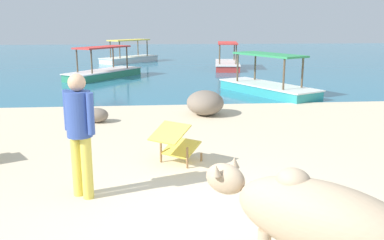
{
  "coord_description": "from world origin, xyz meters",
  "views": [
    {
      "loc": [
        -0.38,
        -4.25,
        2.28
      ],
      "look_at": [
        0.27,
        3.0,
        0.55
      ],
      "focal_mm": 38.7,
      "sensor_mm": 36.0,
      "label": 1
    }
  ],
  "objects_px": {
    "boat_green": "(104,71)",
    "boat_red": "(227,63)",
    "cow": "(316,219)",
    "boat_white": "(130,57)",
    "person_standing": "(80,127)",
    "deck_chair_far": "(176,141)",
    "boat_teal": "(268,86)"
  },
  "relations": [
    {
      "from": "cow",
      "to": "boat_green",
      "type": "distance_m",
      "value": 14.9
    },
    {
      "from": "deck_chair_far",
      "to": "boat_white",
      "type": "distance_m",
      "value": 18.06
    },
    {
      "from": "cow",
      "to": "boat_green",
      "type": "bearing_deg",
      "value": -31.28
    },
    {
      "from": "boat_red",
      "to": "boat_teal",
      "type": "height_order",
      "value": "same"
    },
    {
      "from": "person_standing",
      "to": "boat_red",
      "type": "height_order",
      "value": "person_standing"
    },
    {
      "from": "person_standing",
      "to": "boat_teal",
      "type": "height_order",
      "value": "person_standing"
    },
    {
      "from": "person_standing",
      "to": "boat_green",
      "type": "relative_size",
      "value": 0.44
    },
    {
      "from": "boat_green",
      "to": "boat_teal",
      "type": "bearing_deg",
      "value": -93.13
    },
    {
      "from": "boat_green",
      "to": "boat_red",
      "type": "bearing_deg",
      "value": -26.83
    },
    {
      "from": "deck_chair_far",
      "to": "boat_teal",
      "type": "height_order",
      "value": "boat_teal"
    },
    {
      "from": "boat_red",
      "to": "boat_green",
      "type": "relative_size",
      "value": 1.04
    },
    {
      "from": "deck_chair_far",
      "to": "boat_green",
      "type": "distance_m",
      "value": 11.35
    },
    {
      "from": "deck_chair_far",
      "to": "person_standing",
      "type": "distance_m",
      "value": 1.81
    },
    {
      "from": "cow",
      "to": "boat_teal",
      "type": "bearing_deg",
      "value": -57.61
    },
    {
      "from": "boat_red",
      "to": "deck_chair_far",
      "type": "bearing_deg",
      "value": 175.37
    },
    {
      "from": "cow",
      "to": "boat_white",
      "type": "height_order",
      "value": "boat_white"
    },
    {
      "from": "boat_teal",
      "to": "boat_green",
      "type": "distance_m",
      "value": 7.29
    },
    {
      "from": "deck_chair_far",
      "to": "boat_red",
      "type": "bearing_deg",
      "value": 25.53
    },
    {
      "from": "boat_green",
      "to": "deck_chair_far",
      "type": "bearing_deg",
      "value": -132.54
    },
    {
      "from": "boat_red",
      "to": "person_standing",
      "type": "bearing_deg",
      "value": 171.87
    },
    {
      "from": "deck_chair_far",
      "to": "person_standing",
      "type": "height_order",
      "value": "person_standing"
    },
    {
      "from": "boat_white",
      "to": "boat_teal",
      "type": "height_order",
      "value": "same"
    },
    {
      "from": "boat_white",
      "to": "boat_green",
      "type": "height_order",
      "value": "same"
    },
    {
      "from": "person_standing",
      "to": "boat_white",
      "type": "relative_size",
      "value": 0.47
    },
    {
      "from": "deck_chair_far",
      "to": "boat_green",
      "type": "height_order",
      "value": "boat_green"
    },
    {
      "from": "deck_chair_far",
      "to": "person_standing",
      "type": "relative_size",
      "value": 0.57
    },
    {
      "from": "boat_white",
      "to": "boat_red",
      "type": "relative_size",
      "value": 0.91
    },
    {
      "from": "person_standing",
      "to": "boat_red",
      "type": "xyz_separation_m",
      "value": [
        4.56,
        15.29,
        -0.7
      ]
    },
    {
      "from": "deck_chair_far",
      "to": "boat_teal",
      "type": "xyz_separation_m",
      "value": [
        3.3,
        6.58,
        -0.13
      ]
    },
    {
      "from": "boat_green",
      "to": "person_standing",
      "type": "bearing_deg",
      "value": -139.49
    },
    {
      "from": "boat_white",
      "to": "boat_teal",
      "type": "distance_m",
      "value": 12.46
    },
    {
      "from": "boat_red",
      "to": "boat_teal",
      "type": "bearing_deg",
      "value": -171.49
    }
  ]
}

